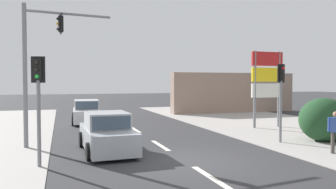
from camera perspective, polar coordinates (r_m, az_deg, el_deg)
ground_plane at (r=11.58m, az=3.04°, el=-11.53°), size 140.00×140.00×0.00m
lane_dash_near at (r=9.80m, az=7.41°, el=-14.05°), size 0.20×2.40×0.01m
lane_dash_mid at (r=14.35m, az=-1.36°, el=-8.84°), size 0.20×2.40×0.01m
lane_dash_far at (r=19.12m, az=-5.73°, el=-6.10°), size 0.20×2.40×0.01m
traffic_signal_mast at (r=14.86m, az=-21.58°, el=6.22°), size 3.67×0.56×6.00m
pedestal_signal_right_kerb at (r=15.57m, az=19.08°, el=0.84°), size 0.44×0.31×3.56m
pedestal_signal_left_kerb at (r=11.22m, az=-21.65°, el=0.37°), size 0.43×0.31×3.56m
shopping_plaza_sign at (r=20.60m, az=16.87°, el=2.72°), size 2.10×0.16×4.60m
roadside_bush at (r=16.82m, az=25.91°, el=-4.17°), size 2.43×2.08×2.02m
shopfront_wall_far at (r=30.49m, az=11.45°, el=0.31°), size 12.00×1.00×3.60m
sedan_receding_far at (r=13.21m, az=-10.58°, el=-6.75°), size 2.01×4.30×1.56m
sedan_crossing_left at (r=22.77m, az=-14.00°, el=-3.06°), size 2.03×4.30×1.56m
pedestrian_at_kerb at (r=14.01m, az=27.16°, el=-5.52°), size 0.39×0.46×1.63m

